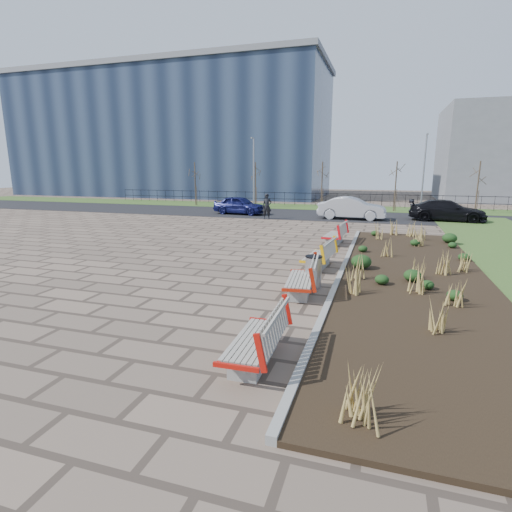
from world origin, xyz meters
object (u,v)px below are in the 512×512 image
(pedestrian, at_px, (267,206))
(car_black, at_px, (447,210))
(bench_a, at_px, (254,337))
(bench_d, at_px, (334,233))
(bench_b, at_px, (300,277))
(litter_bin, at_px, (313,272))
(lamp_east, at_px, (423,174))
(car_blue, at_px, (240,205))
(car_silver, at_px, (352,208))
(lamp_west, at_px, (254,173))
(bench_c, at_px, (318,254))

(pedestrian, distance_m, car_black, 12.16)
(bench_a, distance_m, pedestrian, 21.16)
(bench_a, distance_m, bench_d, 12.45)
(bench_d, bearing_deg, bench_b, -85.09)
(bench_a, relative_size, litter_bin, 2.17)
(bench_d, xyz_separation_m, pedestrian, (-5.61, 7.95, 0.39))
(pedestrian, bearing_deg, lamp_east, 14.15)
(bench_a, height_order, bench_b, same)
(car_black, bearing_deg, car_blue, 95.91)
(bench_b, distance_m, litter_bin, 0.77)
(lamp_east, bearing_deg, car_blue, -158.59)
(car_silver, distance_m, lamp_west, 10.98)
(car_black, bearing_deg, bench_d, 153.65)
(car_blue, bearing_deg, lamp_west, 13.47)
(litter_bin, bearing_deg, car_black, 71.52)
(bench_b, bearing_deg, car_blue, 108.75)
(bench_a, distance_m, car_silver, 22.08)
(bench_c, xyz_separation_m, car_blue, (-8.44, 15.06, 0.21))
(bench_a, relative_size, pedestrian, 1.18)
(bench_a, distance_m, bench_c, 7.54)
(car_blue, xyz_separation_m, lamp_west, (-0.56, 5.27, 2.33))
(bench_b, xyz_separation_m, lamp_west, (-9.00, 23.57, 2.54))
(car_blue, bearing_deg, litter_bin, -146.24)
(bench_a, height_order, lamp_west, lamp_west)
(bench_c, height_order, lamp_east, lamp_east)
(car_blue, bearing_deg, bench_a, -152.09)
(bench_a, xyz_separation_m, car_blue, (-8.44, 22.59, 0.21))
(car_silver, bearing_deg, bench_a, -178.87)
(car_black, xyz_separation_m, lamp_east, (-1.26, 4.87, 2.31))
(bench_d, bearing_deg, car_black, 64.21)
(bench_c, distance_m, bench_d, 4.91)
(bench_a, bearing_deg, pedestrian, 103.91)
(car_black, bearing_deg, bench_a, 169.13)
(bench_d, xyz_separation_m, car_silver, (0.06, 9.63, 0.28))
(bench_a, bearing_deg, lamp_west, 106.42)
(car_blue, bearing_deg, bench_d, -132.81)
(bench_b, xyz_separation_m, car_blue, (-8.44, 18.30, 0.21))
(bench_a, relative_size, lamp_west, 0.35)
(bench_d, relative_size, car_black, 0.43)
(bench_d, bearing_deg, bench_c, -85.09)
(pedestrian, bearing_deg, car_black, -8.65)
(pedestrian, relative_size, car_silver, 0.38)
(litter_bin, bearing_deg, lamp_west, 112.06)
(bench_c, relative_size, car_black, 0.43)
(lamp_west, height_order, lamp_east, same)
(bench_c, relative_size, car_silver, 0.45)
(bench_d, distance_m, litter_bin, 7.43)
(bench_c, relative_size, car_blue, 0.52)
(bench_c, distance_m, litter_bin, 2.53)
(bench_c, xyz_separation_m, car_silver, (0.06, 14.54, 0.28))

